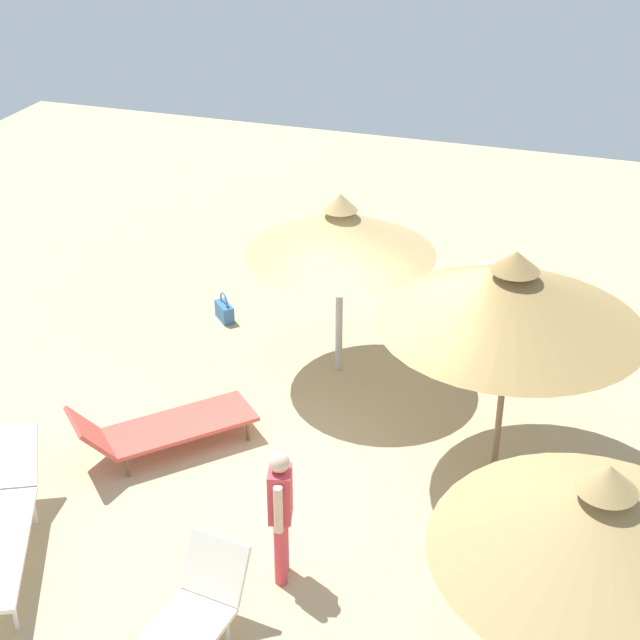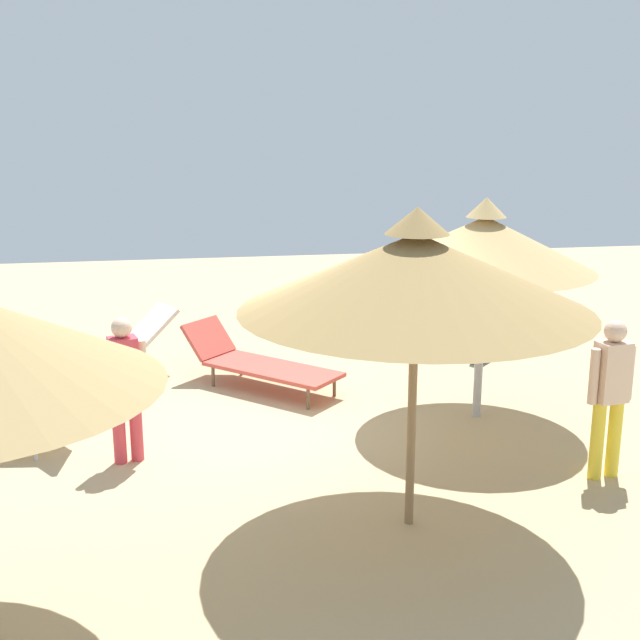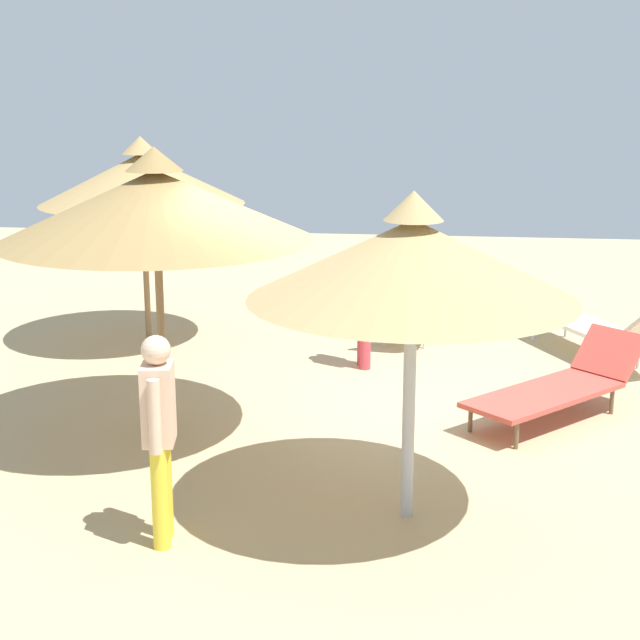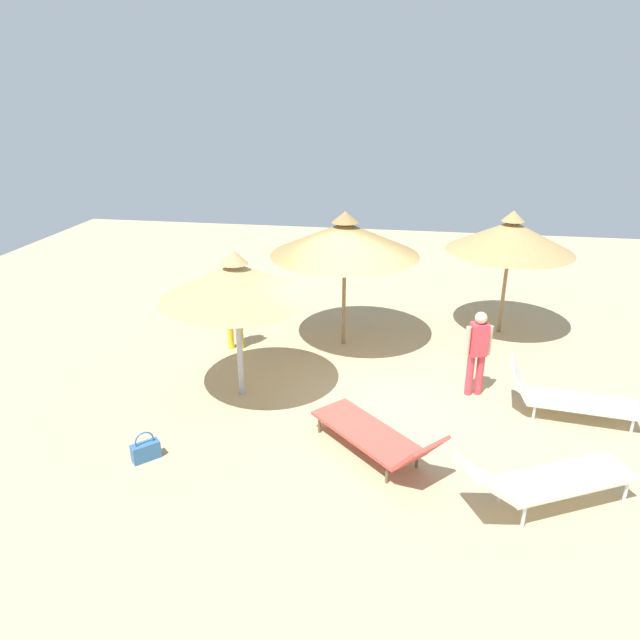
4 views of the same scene
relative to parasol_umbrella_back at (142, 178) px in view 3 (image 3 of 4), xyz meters
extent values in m
cube|color=tan|center=(-2.84, -2.72, -2.18)|extent=(24.00, 24.00, 0.10)
cylinder|color=olive|center=(0.00, 0.00, -1.07)|extent=(0.08, 0.08, 2.11)
cone|color=tan|center=(0.00, 0.00, 0.00)|extent=(2.59, 2.59, 0.64)
cone|color=tan|center=(0.00, 0.00, 0.42)|extent=(0.47, 0.47, 0.22)
cylinder|color=#B2B2B7|center=(-4.75, -3.53, -1.08)|extent=(0.10, 0.10, 2.10)
cone|color=tan|center=(-4.75, -3.53, -0.07)|extent=(2.48, 2.48, 0.60)
cone|color=tan|center=(-4.75, -3.53, 0.33)|extent=(0.45, 0.45, 0.22)
cylinder|color=olive|center=(-3.28, -1.15, -1.00)|extent=(0.08, 0.08, 2.25)
cone|color=#997A47|center=(-3.28, -1.15, 0.10)|extent=(2.92, 2.92, 0.64)
cone|color=#997A47|center=(-3.28, -1.15, 0.52)|extent=(0.53, 0.53, 0.22)
cube|color=#CC4C3F|center=(-2.48, -4.82, -1.83)|extent=(1.77, 1.74, 0.05)
cylinder|color=brown|center=(-3.23, -4.50, -1.99)|extent=(0.04, 0.04, 0.27)
cylinder|color=brown|center=(-2.83, -4.09, -1.99)|extent=(0.04, 0.04, 0.27)
cylinder|color=brown|center=(-2.14, -5.55, -1.99)|extent=(0.04, 0.04, 0.27)
cylinder|color=brown|center=(-1.74, -5.13, -1.99)|extent=(0.04, 0.04, 0.27)
cube|color=#CC4C3F|center=(-1.71, -5.56, -1.59)|extent=(0.75, 0.76, 0.46)
cube|color=silver|center=(0.09, -5.58, -1.76)|extent=(1.87, 1.33, 0.05)
cylinder|color=silver|center=(0.66, -5.02, -1.96)|extent=(0.04, 0.04, 0.34)
cylinder|color=silver|center=(0.88, -5.46, -1.96)|extent=(0.04, 0.04, 0.34)
cylinder|color=silver|center=(-0.70, -5.69, -1.96)|extent=(0.04, 0.04, 0.34)
cylinder|color=silver|center=(-0.47, -6.13, -1.96)|extent=(0.04, 0.04, 0.34)
cube|color=silver|center=(0.83, -3.42, -1.84)|extent=(1.76, 0.83, 0.05)
cylinder|color=silver|center=(1.57, -3.25, -2.00)|extent=(0.04, 0.04, 0.26)
cylinder|color=silver|center=(1.51, -3.77, -2.00)|extent=(0.04, 0.04, 0.26)
cylinder|color=silver|center=(0.16, -3.07, -2.00)|extent=(0.04, 0.04, 0.26)
cylinder|color=silver|center=(0.09, -3.60, -2.00)|extent=(0.04, 0.04, 0.26)
cube|color=silver|center=(-0.14, -3.30, -1.56)|extent=(0.39, 0.66, 0.54)
cylinder|color=#D83F4C|center=(-0.87, -2.91, -1.75)|extent=(0.13, 0.13, 0.75)
cylinder|color=#D83F4C|center=(-0.71, -2.86, -1.75)|extent=(0.13, 0.13, 0.75)
cube|color=#D83F4C|center=(-0.79, -2.89, -1.09)|extent=(0.32, 0.28, 0.57)
sphere|color=beige|center=(-0.79, -2.89, -0.71)|extent=(0.20, 0.20, 0.20)
cylinder|color=beige|center=(-0.97, -2.93, -1.12)|extent=(0.09, 0.09, 0.52)
cylinder|color=beige|center=(-0.61, -2.84, -1.12)|extent=(0.09, 0.09, 0.52)
cylinder|color=yellow|center=(-5.50, -1.76, -1.73)|extent=(0.13, 0.13, 0.79)
cylinder|color=yellow|center=(-5.31, -1.73, -1.73)|extent=(0.13, 0.13, 0.79)
cube|color=beige|center=(-5.41, -1.75, -1.04)|extent=(0.33, 0.26, 0.59)
sphere|color=beige|center=(-5.41, -1.75, -0.64)|extent=(0.21, 0.21, 0.21)
cylinder|color=beige|center=(-5.60, -1.78, -1.07)|extent=(0.09, 0.09, 0.54)
cylinder|color=beige|center=(-5.21, -1.72, -1.07)|extent=(0.09, 0.09, 0.54)
camera|label=1|loc=(5.94, -0.25, 4.79)|focal=53.76mm
camera|label=2|loc=(-1.43, 5.24, 1.40)|focal=46.72mm
camera|label=3|loc=(-11.73, -3.69, 1.23)|focal=53.68mm
camera|label=4|loc=(-2.01, -11.85, 2.80)|focal=31.87mm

